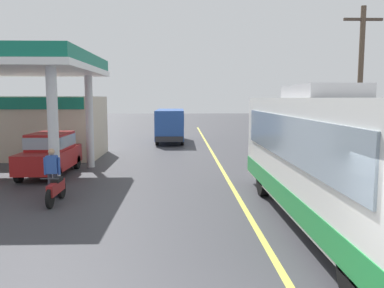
# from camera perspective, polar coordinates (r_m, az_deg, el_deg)

# --- Properties ---
(ground) EXTENTS (120.00, 120.00, 0.00)m
(ground) POSITION_cam_1_polar(r_m,az_deg,el_deg) (25.00, 2.77, -0.97)
(ground) COLOR #38383D
(lane_divider_stripe) EXTENTS (0.16, 50.00, 0.01)m
(lane_divider_stripe) POSITION_cam_1_polar(r_m,az_deg,el_deg) (20.07, 3.87, -2.85)
(lane_divider_stripe) COLOR #D8CC4C
(lane_divider_stripe) RESTS_ON ground
(coach_bus_main) EXTENTS (2.60, 11.04, 3.69)m
(coach_bus_main) POSITION_cam_1_polar(r_m,az_deg,el_deg) (10.71, 19.85, -2.33)
(coach_bus_main) COLOR white
(coach_bus_main) RESTS_ON ground
(gas_station_roadside) EXTENTS (9.10, 11.95, 5.10)m
(gas_station_roadside) POSITION_cam_1_polar(r_m,az_deg,el_deg) (21.96, -23.21, 4.32)
(gas_station_roadside) COLOR #147259
(gas_station_roadside) RESTS_ON ground
(car_at_pump) EXTENTS (1.70, 4.20, 1.82)m
(car_at_pump) POSITION_cam_1_polar(r_m,az_deg,el_deg) (18.13, -19.79, -1.03)
(car_at_pump) COLOR maroon
(car_at_pump) RESTS_ON ground
(minibus_opposing_lane) EXTENTS (2.04, 6.13, 2.44)m
(minibus_opposing_lane) POSITION_cam_1_polar(r_m,az_deg,el_deg) (29.73, -3.16, 3.09)
(minibus_opposing_lane) COLOR #264C9E
(minibus_opposing_lane) RESTS_ON ground
(motorcycle_parked_forecourt) EXTENTS (0.55, 1.80, 0.92)m
(motorcycle_parked_forecourt) POSITION_cam_1_polar(r_m,az_deg,el_deg) (13.30, -19.03, -6.19)
(motorcycle_parked_forecourt) COLOR black
(motorcycle_parked_forecourt) RESTS_ON ground
(pedestrian_near_pump) EXTENTS (0.55, 0.22, 1.66)m
(pedestrian_near_pump) POSITION_cam_1_polar(r_m,az_deg,el_deg) (13.95, -19.54, -3.58)
(pedestrian_near_pump) COLOR #33333F
(pedestrian_near_pump) RESTS_ON ground
(utility_pole_roadside) EXTENTS (1.80, 0.24, 7.50)m
(utility_pole_roadside) POSITION_cam_1_polar(r_m,az_deg,el_deg) (20.19, 23.09, 7.86)
(utility_pole_roadside) COLOR brown
(utility_pole_roadside) RESTS_ON ground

